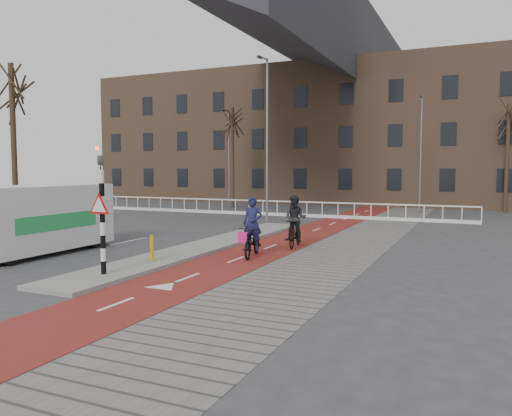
% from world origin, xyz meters
% --- Properties ---
extents(ground, '(120.00, 120.00, 0.00)m').
position_xyz_m(ground, '(0.00, 0.00, 0.00)').
color(ground, '#38383A').
rests_on(ground, ground).
extents(bike_lane, '(2.50, 60.00, 0.01)m').
position_xyz_m(bike_lane, '(1.50, 10.00, 0.01)').
color(bike_lane, maroon).
rests_on(bike_lane, ground).
extents(sidewalk, '(3.00, 60.00, 0.01)m').
position_xyz_m(sidewalk, '(4.30, 10.00, 0.01)').
color(sidewalk, slate).
rests_on(sidewalk, ground).
extents(curb_island, '(1.80, 16.00, 0.12)m').
position_xyz_m(curb_island, '(-0.70, 4.00, 0.06)').
color(curb_island, gray).
rests_on(curb_island, ground).
extents(traffic_signal, '(0.80, 0.80, 3.68)m').
position_xyz_m(traffic_signal, '(-0.60, -2.02, 1.99)').
color(traffic_signal, black).
rests_on(traffic_signal, curb_island).
extents(bollard, '(0.12, 0.12, 0.84)m').
position_xyz_m(bollard, '(-0.52, 0.12, 0.54)').
color(bollard, '#E1AB0C').
rests_on(bollard, curb_island).
extents(cyclist_near, '(1.09, 2.10, 2.07)m').
position_xyz_m(cyclist_near, '(1.79, 2.70, 0.70)').
color(cyclist_near, black).
rests_on(cyclist_near, bike_lane).
extents(cyclist_far, '(0.94, 1.93, 2.01)m').
position_xyz_m(cyclist_far, '(2.45, 5.20, 0.84)').
color(cyclist_far, black).
rests_on(cyclist_far, bike_lane).
extents(van, '(2.34, 5.69, 2.44)m').
position_xyz_m(van, '(-5.54, 0.13, 1.28)').
color(van, silver).
rests_on(van, ground).
extents(railing, '(28.00, 0.10, 0.99)m').
position_xyz_m(railing, '(-5.00, 17.00, 0.31)').
color(railing, silver).
rests_on(railing, ground).
extents(townhouse_row, '(46.00, 10.00, 15.90)m').
position_xyz_m(townhouse_row, '(-3.00, 32.00, 7.81)').
color(townhouse_row, '#7F6047').
rests_on(townhouse_row, ground).
extents(tree_left, '(0.28, 0.28, 8.31)m').
position_xyz_m(tree_left, '(-12.80, 5.47, 4.15)').
color(tree_left, '#302215').
rests_on(tree_left, ground).
extents(tree_mid, '(0.22, 0.22, 7.75)m').
position_xyz_m(tree_mid, '(-8.79, 22.15, 3.88)').
color(tree_mid, '#302215').
rests_on(tree_mid, ground).
extents(tree_right, '(0.25, 0.25, 7.44)m').
position_xyz_m(tree_right, '(10.50, 25.55, 3.72)').
color(tree_right, '#302215').
rests_on(tree_right, ground).
extents(streetlight_near, '(0.12, 0.12, 8.84)m').
position_xyz_m(streetlight_near, '(-1.58, 11.94, 4.42)').
color(streetlight_near, slate).
rests_on(streetlight_near, ground).
extents(streetlight_left, '(0.12, 0.12, 7.63)m').
position_xyz_m(streetlight_left, '(-9.31, 22.55, 3.82)').
color(streetlight_left, slate).
rests_on(streetlight_left, ground).
extents(streetlight_right, '(0.12, 0.12, 7.86)m').
position_xyz_m(streetlight_right, '(5.16, 22.57, 3.93)').
color(streetlight_right, slate).
rests_on(streetlight_right, ground).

